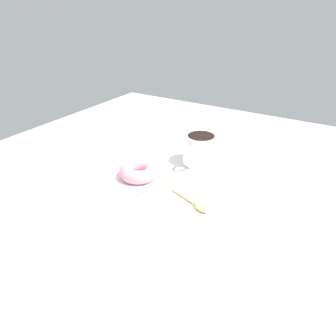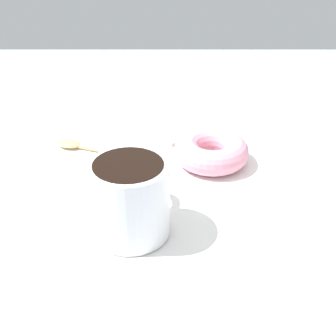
{
  "view_description": "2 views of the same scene",
  "coord_description": "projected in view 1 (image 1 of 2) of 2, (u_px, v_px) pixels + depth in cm",
  "views": [
    {
      "loc": [
        -37.21,
        65.28,
        41.2
      ],
      "look_at": [
        1.51,
        2.01,
        2.3
      ],
      "focal_mm": 35.0,
      "sensor_mm": 36.0,
      "label": 1
    },
    {
      "loc": [
        1.31,
        -48.02,
        32.09
      ],
      "look_at": [
        1.51,
        2.01,
        2.3
      ],
      "focal_mm": 50.0,
      "sensor_mm": 36.0,
      "label": 2
    }
  ],
  "objects": [
    {
      "name": "donut",
      "position": [
        139.0,
        171.0,
        0.83
      ],
      "size": [
        10.02,
        10.02,
        3.43
      ],
      "primitive_type": "torus",
      "color": "pink",
      "rests_on": "napkin"
    },
    {
      "name": "napkin",
      "position": [
        168.0,
        175.0,
        0.85
      ],
      "size": [
        33.21,
        33.21,
        0.3
      ],
      "primitive_type": "cube",
      "rotation": [
        0.0,
        0.0,
        -0.02
      ],
      "color": "white",
      "rests_on": "ground_plane"
    },
    {
      "name": "ground_plane",
      "position": [
        177.0,
        177.0,
        0.86
      ],
      "size": [
        120.0,
        120.0,
        2.0
      ],
      "primitive_type": "cube",
      "color": "#B2BCC6"
    },
    {
      "name": "sugar_cube",
      "position": [
        147.0,
        190.0,
        0.77
      ],
      "size": [
        1.41,
        1.41,
        1.41
      ],
      "primitive_type": "cube",
      "color": "white",
      "rests_on": "napkin"
    },
    {
      "name": "spoon",
      "position": [
        197.0,
        205.0,
        0.72
      ],
      "size": [
        11.8,
        5.56,
        0.9
      ],
      "color": "#D8B772",
      "rests_on": "napkin"
    },
    {
      "name": "coffee_cup",
      "position": [
        200.0,
        150.0,
        0.88
      ],
      "size": [
        8.39,
        11.6,
        8.4
      ],
      "color": "white",
      "rests_on": "napkin"
    }
  ]
}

